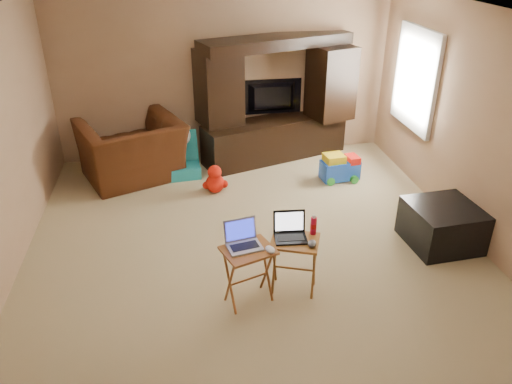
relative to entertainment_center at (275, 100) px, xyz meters
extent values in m
plane|color=#C8B58A|center=(-0.73, -2.44, -0.92)|extent=(5.50, 5.50, 0.00)
plane|color=silver|center=(-0.73, -2.44, 1.58)|extent=(5.50, 5.50, 0.00)
plane|color=tan|center=(-0.73, 0.31, 0.33)|extent=(5.00, 0.00, 5.00)
plane|color=tan|center=(-0.73, -5.19, 0.33)|extent=(5.00, 0.00, 5.00)
plane|color=tan|center=(1.77, -2.44, 0.33)|extent=(0.00, 5.50, 5.50)
plane|color=white|center=(1.75, -0.89, 0.48)|extent=(0.00, 1.20, 1.20)
cube|color=white|center=(1.73, -0.89, 0.48)|extent=(0.06, 1.14, 1.34)
cube|color=black|center=(0.00, 0.00, 0.00)|extent=(2.32, 1.24, 1.85)
imported|color=black|center=(0.00, 0.22, -0.04)|extent=(0.94, 0.15, 0.54)
imported|color=#49230F|center=(-2.12, -0.42, -0.50)|extent=(1.65, 1.56, 0.85)
cube|color=black|center=(1.37, -2.71, -0.69)|extent=(0.78, 0.78, 0.47)
cube|color=#A75928|center=(-0.92, -3.34, -0.63)|extent=(0.55, 0.49, 0.59)
cube|color=#955D24|center=(-0.46, -3.25, -0.63)|extent=(0.54, 0.49, 0.58)
cube|color=#A3A3A7|center=(-0.95, -3.31, -0.21)|extent=(0.35, 0.31, 0.24)
cube|color=black|center=(-0.50, -3.23, -0.22)|extent=(0.32, 0.28, 0.24)
ellipsoid|color=silver|center=(-0.73, -3.41, -0.31)|extent=(0.11, 0.14, 0.05)
ellipsoid|color=#414146|center=(-0.33, -3.37, -0.32)|extent=(0.11, 0.13, 0.05)
cylinder|color=red|center=(-0.26, -3.17, -0.26)|extent=(0.06, 0.06, 0.18)
camera|label=1|loc=(-1.46, -7.08, 2.24)|focal=35.00mm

